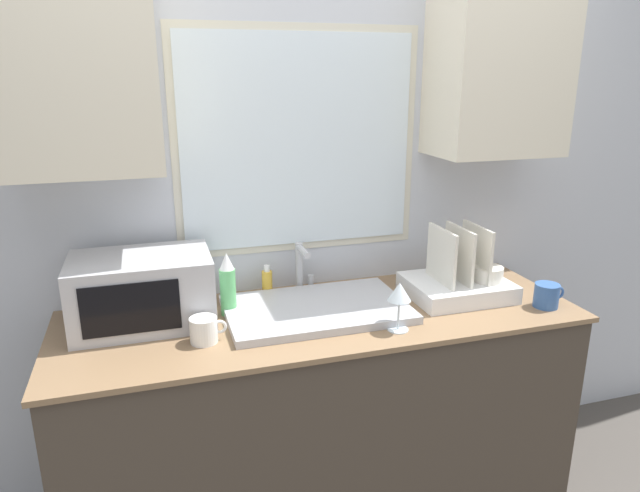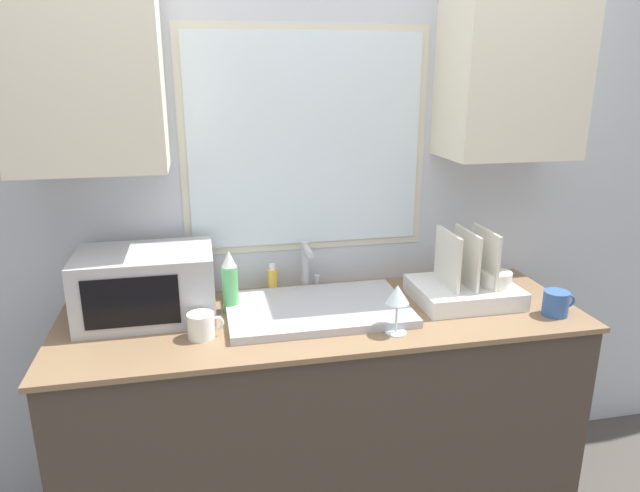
# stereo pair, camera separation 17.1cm
# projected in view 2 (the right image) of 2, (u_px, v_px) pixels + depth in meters

# --- Properties ---
(countertop) EXTENTS (1.96, 0.68, 0.90)m
(countertop) POSITION_uv_depth(u_px,v_px,m) (323.00, 416.00, 2.29)
(countertop) COLOR #42382D
(countertop) RESTS_ON ground_plane
(wall_back) EXTENTS (6.00, 0.38, 2.60)m
(wall_back) POSITION_uv_depth(u_px,v_px,m) (307.00, 166.00, 2.30)
(wall_back) COLOR silver
(wall_back) RESTS_ON ground_plane
(sink_basin) EXTENTS (0.68, 0.43, 0.03)m
(sink_basin) POSITION_uv_depth(u_px,v_px,m) (317.00, 309.00, 2.17)
(sink_basin) COLOR #B2B2B7
(sink_basin) RESTS_ON countertop
(faucet) EXTENTS (0.08, 0.14, 0.21)m
(faucet) POSITION_uv_depth(u_px,v_px,m) (307.00, 264.00, 2.35)
(faucet) COLOR #B7B7BC
(faucet) RESTS_ON countertop
(microwave) EXTENTS (0.49, 0.33, 0.25)m
(microwave) POSITION_uv_depth(u_px,v_px,m) (146.00, 285.00, 2.10)
(microwave) COLOR #B2B2B7
(microwave) RESTS_ON countertop
(dish_rack) EXTENTS (0.40, 0.32, 0.29)m
(dish_rack) POSITION_uv_depth(u_px,v_px,m) (467.00, 286.00, 2.27)
(dish_rack) COLOR white
(dish_rack) RESTS_ON countertop
(spray_bottle) EXTENTS (0.06, 0.06, 0.24)m
(spray_bottle) POSITION_uv_depth(u_px,v_px,m) (230.00, 282.00, 2.15)
(spray_bottle) COLOR #59B266
(spray_bottle) RESTS_ON countertop
(soap_bottle) EXTENTS (0.04, 0.04, 0.13)m
(soap_bottle) POSITION_uv_depth(u_px,v_px,m) (273.00, 280.00, 2.35)
(soap_bottle) COLOR gold
(soap_bottle) RESTS_ON countertop
(mug_near_sink) EXTENTS (0.13, 0.09, 0.09)m
(mug_near_sink) POSITION_uv_depth(u_px,v_px,m) (201.00, 326.00, 1.96)
(mug_near_sink) COLOR white
(mug_near_sink) RESTS_ON countertop
(wine_glass) EXTENTS (0.08, 0.08, 0.18)m
(wine_glass) POSITION_uv_depth(u_px,v_px,m) (397.00, 296.00, 1.96)
(wine_glass) COLOR silver
(wine_glass) RESTS_ON countertop
(mug_by_rack) EXTENTS (0.13, 0.09, 0.09)m
(mug_by_rack) POSITION_uv_depth(u_px,v_px,m) (556.00, 303.00, 2.14)
(mug_by_rack) COLOR #335999
(mug_by_rack) RESTS_ON countertop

